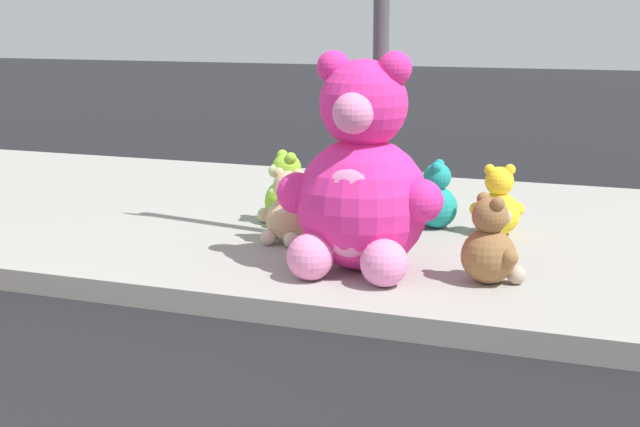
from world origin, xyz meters
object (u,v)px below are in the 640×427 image
Objects in this scene: plush_teal at (435,201)px; plush_lime at (285,195)px; plush_pink_large at (361,185)px; plush_tan at (287,213)px; sign_pole at (382,3)px; plush_yellow at (498,206)px; plush_brown at (491,248)px; plush_red at (356,191)px.

plush_lime reaches higher than plush_teal.
plush_tan is at bearing 145.30° from plush_pink_large.
plush_pink_large is at bearing -34.70° from plush_tan.
plush_lime is (-0.92, 0.48, -1.47)m from sign_pole.
plush_tan is (-0.72, 0.50, -0.34)m from plush_pink_large.
plush_pink_large is 2.66× the size of plush_teal.
sign_pole is 1.62m from plush_tan.
plush_tan is 1.01× the size of plush_yellow.
plush_lime is at bearing 132.49° from plush_pink_large.
sign_pole is 5.74× the size of plush_brown.
plush_yellow is at bearing 29.85° from plush_tan.
plush_tan is at bearing -136.35° from plush_teal.
plush_yellow is at bearing 97.99° from plush_brown.
plush_lime is 0.81× the size of plush_red.
plush_red reaches higher than plush_teal.
plush_pink_large is 0.94m from plush_tan.
plush_red is (-0.41, 1.16, -0.28)m from plush_pink_large.
plush_tan is 0.77× the size of plush_red.
plush_teal is at bearing 116.84° from plush_brown.
plush_yellow is at bearing 44.08° from sign_pole.
plush_red is at bearing 65.39° from plush_tan.
plush_lime reaches higher than plush_yellow.
plush_yellow is (1.38, 0.79, -0.00)m from plush_tan.
plush_yellow is 0.50m from plush_teal.
plush_teal is 0.61m from plush_red.
plush_pink_large is 2.57× the size of plush_tan.
plush_pink_large is 2.52× the size of plush_brown.
plush_red is at bearing 109.66° from plush_pink_large.
plush_brown is at bearing -63.16° from plush_teal.
plush_brown is at bearing -17.53° from plush_tan.
plush_tan is 0.73m from plush_red.
plush_red is at bearing 9.41° from plush_lime.
plush_yellow is 0.76× the size of plush_red.
plush_brown is 0.78× the size of plush_red.
plush_teal is at bearing 73.29° from sign_pole.
plush_yellow is 0.93× the size of plush_lime.
plush_red is (-1.26, 1.16, 0.06)m from plush_brown.
plush_pink_large is at bearing -84.29° from sign_pole.
plush_pink_large is at bearing -47.51° from plush_lime.
plush_pink_large reaches higher than plush_lime.
sign_pole is at bearing -106.71° from plush_teal.
plush_teal is at bearing 13.47° from plush_lime.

